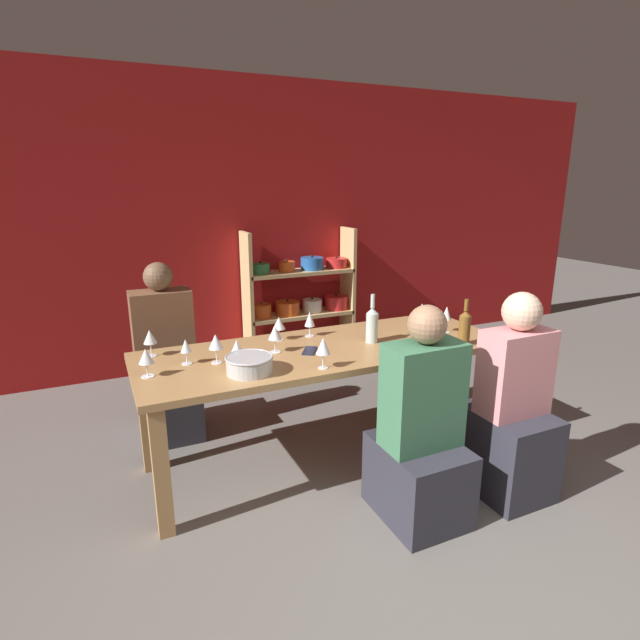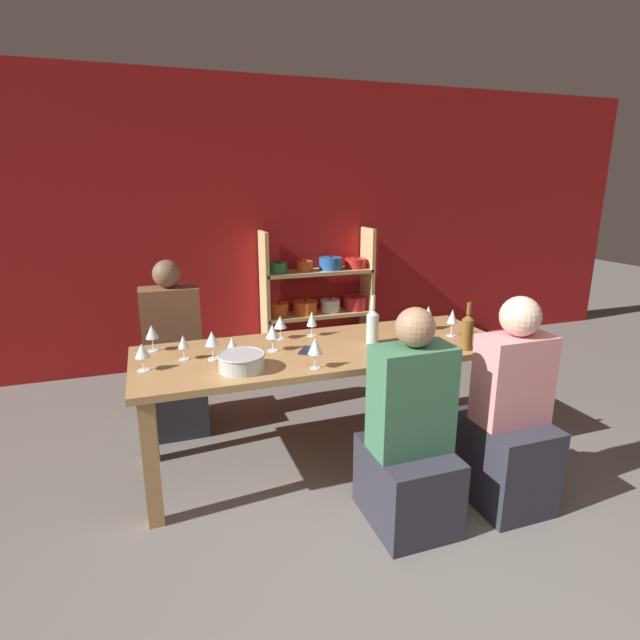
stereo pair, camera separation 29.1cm
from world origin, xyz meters
TOP-DOWN VIEW (x-y plane):
  - wall_back_red at (0.00, 3.83)m, footprint 8.80×0.06m
  - shelf_unit at (0.64, 3.63)m, footprint 1.12×0.30m
  - dining_table at (0.00, 1.75)m, footprint 2.31×0.83m
  - mixing_bowl at (-0.56, 1.54)m, footprint 0.26×0.26m
  - wine_bottle_green at (0.31, 1.72)m, footprint 0.08×0.08m
  - wine_bottle_dark at (0.81, 1.43)m, footprint 0.07×0.07m
  - wine_glass_white_a at (-0.32, 1.79)m, footprint 0.08×0.08m
  - wine_glass_white_b at (0.88, 1.70)m, footprint 0.07×0.07m
  - wine_glass_empty_a at (-0.58, 1.71)m, footprint 0.07×0.07m
  - wine_glass_red_a at (-1.07, 1.71)m, footprint 0.08×0.08m
  - wine_glass_empty_b at (-1.01, 2.03)m, footprint 0.08×0.08m
  - wine_glass_red_b at (-0.17, 1.43)m, footprint 0.08×0.08m
  - wine_glass_white_c at (0.00, 2.01)m, footprint 0.07×0.07m
  - wine_glass_white_d at (-0.21, 2.01)m, footprint 0.08×0.08m
  - wine_glass_white_e at (-0.84, 1.81)m, footprint 0.06×0.06m
  - wine_glass_white_f at (0.81, 1.88)m, footprint 0.08×0.08m
  - wine_glass_white_g at (-0.69, 1.76)m, footprint 0.08×0.08m
  - cell_phone at (-0.13, 1.72)m, footprint 0.14×0.16m
  - person_near_a at (0.20, 1.01)m, footprint 0.40×0.51m
  - person_far_a at (-0.88, 2.52)m, footprint 0.40×0.50m
  - person_near_b at (0.80, 0.99)m, footprint 0.39×0.48m

SIDE VIEW (x-z plane):
  - person_near_a at x=0.20m, z-range -0.16..1.02m
  - person_near_b at x=0.80m, z-range -0.16..1.04m
  - person_far_a at x=-0.88m, z-range -0.17..1.08m
  - shelf_unit at x=0.64m, z-range -0.11..1.20m
  - dining_table at x=0.00m, z-range 0.29..1.05m
  - cell_phone at x=-0.13m, z-range 0.77..0.78m
  - mixing_bowl at x=-0.56m, z-range 0.77..0.86m
  - wine_glass_empty_a at x=-0.58m, z-range 0.79..0.93m
  - wine_glass_white_e at x=-0.84m, z-range 0.79..0.94m
  - wine_glass_white_d at x=-0.21m, z-range 0.80..0.95m
  - wine_glass_red_a at x=-1.07m, z-range 0.80..0.95m
  - wine_glass_white_c at x=0.00m, z-range 0.79..0.96m
  - wine_glass_white_f at x=0.81m, z-range 0.80..0.96m
  - wine_glass_empty_b at x=-1.01m, z-range 0.80..0.96m
  - wine_bottle_dark at x=0.81m, z-range 0.73..1.03m
  - wine_glass_white_a at x=-0.32m, z-range 0.80..0.97m
  - wine_bottle_green at x=0.31m, z-range 0.73..1.04m
  - wine_glass_white_g at x=-0.69m, z-range 0.80..0.97m
  - wine_glass_red_b at x=-0.17m, z-range 0.80..0.98m
  - wine_glass_white_b at x=0.88m, z-range 0.80..0.98m
  - wall_back_red at x=0.00m, z-range 0.00..2.70m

